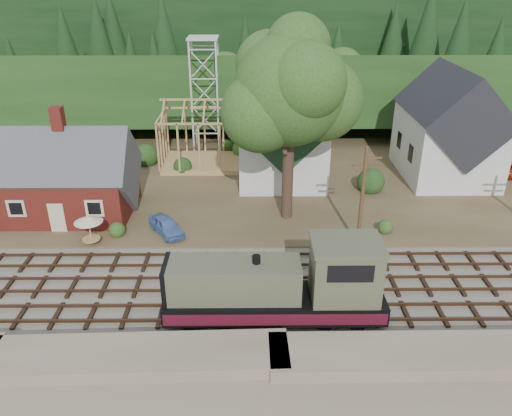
{
  "coord_description": "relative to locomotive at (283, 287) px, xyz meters",
  "views": [
    {
      "loc": [
        -0.82,
        -27.07,
        19.01
      ],
      "look_at": [
        -0.57,
        6.0,
        3.0
      ],
      "focal_mm": 35.0,
      "sensor_mm": 36.0,
      "label": 1
    }
  ],
  "objects": [
    {
      "name": "railroad_bed",
      "position": [
        -0.93,
        3.0,
        -2.14
      ],
      "size": [
        64.0,
        11.0,
        0.16
      ],
      "primitive_type": "cube",
      "color": "#726B5B",
      "rests_on": "ground"
    },
    {
      "name": "hillside",
      "position": [
        -0.93,
        45.0,
        -2.22
      ],
      "size": [
        70.0,
        28.96,
        12.74
      ],
      "primitive_type": "cube",
      "rotation": [
        -0.17,
        0.0,
        0.0
      ],
      "color": "#1E3F19",
      "rests_on": "ground"
    },
    {
      "name": "church",
      "position": [
        1.07,
        22.68,
        2.96
      ],
      "size": [
        8.4,
        15.17,
        13.0
      ],
      "color": "silver",
      "rests_on": "village_flat"
    },
    {
      "name": "lattice_tower",
      "position": [
        -6.93,
        31.0,
        7.81
      ],
      "size": [
        3.2,
        3.2,
        12.12
      ],
      "color": "silver",
      "rests_on": "village_flat"
    },
    {
      "name": "farmhouse",
      "position": [
        17.07,
        22.0,
        2.65
      ],
      "size": [
        8.4,
        10.8,
        10.6
      ],
      "color": "silver",
      "rests_on": "village_flat"
    },
    {
      "name": "patio_set",
      "position": [
        -13.81,
        8.5,
        0.05
      ],
      "size": [
        2.08,
        2.08,
        2.32
      ],
      "color": "silver",
      "rests_on": "village_flat"
    },
    {
      "name": "locomotive",
      "position": [
        0.0,
        0.0,
        0.0
      ],
      "size": [
        12.69,
        3.17,
        5.06
      ],
      "color": "black",
      "rests_on": "railroad_bed"
    },
    {
      "name": "big_tree",
      "position": [
        1.24,
        13.08,
        8.0
      ],
      "size": [
        10.9,
        8.4,
        14.7
      ],
      "color": "#38281E",
      "rests_on": "village_flat"
    },
    {
      "name": "car_blue",
      "position": [
        -8.43,
        10.13,
        -1.26
      ],
      "size": [
        3.49,
        4.06,
        1.32
      ],
      "primitive_type": "imported",
      "rotation": [
        0.0,
        0.0,
        0.61
      ],
      "color": "#5E84CA",
      "rests_on": "village_flat"
    },
    {
      "name": "timber_frame",
      "position": [
        -6.93,
        25.0,
        1.05
      ],
      "size": [
        8.2,
        6.2,
        6.99
      ],
      "color": "tan",
      "rests_on": "village_flat"
    },
    {
      "name": "depot",
      "position": [
        -16.93,
        14.0,
        0.99
      ],
      "size": [
        10.8,
        7.41,
        9.0
      ],
      "color": "#501A12",
      "rests_on": "village_flat"
    },
    {
      "name": "ridge",
      "position": [
        -0.93,
        61.0,
        -2.22
      ],
      "size": [
        80.0,
        20.0,
        12.0
      ],
      "primitive_type": "cube",
      "color": "black",
      "rests_on": "ground"
    },
    {
      "name": "telegraph_pole_near",
      "position": [
        6.07,
        8.2,
        2.03
      ],
      "size": [
        2.2,
        0.28,
        8.0
      ],
      "color": "#4C331E",
      "rests_on": "ground"
    },
    {
      "name": "embankment",
      "position": [
        -0.93,
        -5.5,
        -2.22
      ],
      "size": [
        64.0,
        5.0,
        1.6
      ],
      "primitive_type": "cube",
      "color": "#7F7259",
      "rests_on": "ground"
    },
    {
      "name": "ground",
      "position": [
        -0.93,
        3.0,
        -2.22
      ],
      "size": [
        140.0,
        140.0,
        0.0
      ],
      "primitive_type": "plane",
      "color": "#384C1E",
      "rests_on": "ground"
    },
    {
      "name": "village_flat",
      "position": [
        -0.93,
        21.0,
        -2.07
      ],
      "size": [
        64.0,
        26.0,
        0.3
      ],
      "primitive_type": "cube",
      "color": "brown",
      "rests_on": "ground"
    }
  ]
}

